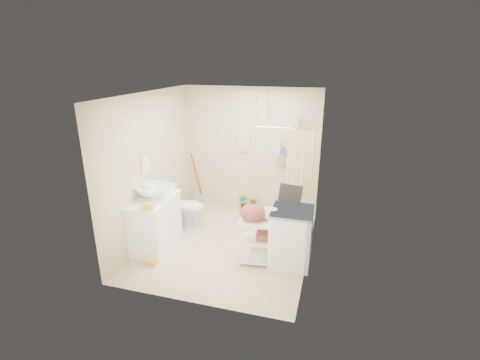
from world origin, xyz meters
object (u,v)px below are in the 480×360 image
object	(u,v)px
toilet	(184,206)
washing_machine	(291,237)
laundry_rack	(260,237)
vanity	(156,223)

from	to	relation	value
toilet	washing_machine	world-z (taller)	washing_machine
washing_machine	laundry_rack	world-z (taller)	washing_machine
toilet	washing_machine	distance (m)	2.30
washing_machine	toilet	bearing A→B (deg)	159.87
laundry_rack	vanity	bearing A→B (deg)	173.42
vanity	washing_machine	bearing A→B (deg)	0.63
vanity	toilet	distance (m)	0.90
vanity	toilet	xyz separation A→B (m)	(0.12, 0.89, -0.05)
toilet	washing_machine	size ratio (longest dim) A/B	0.87
toilet	laundry_rack	xyz separation A→B (m)	(1.70, -0.86, 0.05)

